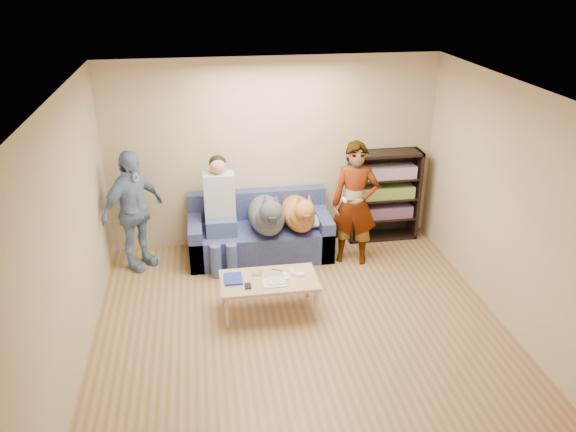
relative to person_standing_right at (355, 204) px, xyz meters
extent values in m
plane|color=olive|center=(-0.96, -1.70, -0.83)|extent=(5.00, 5.00, 0.00)
plane|color=white|center=(-0.96, -1.70, 1.77)|extent=(5.00, 5.00, 0.00)
plane|color=tan|center=(-0.96, 0.80, 0.47)|extent=(4.50, 0.00, 4.50)
plane|color=tan|center=(-0.96, -4.20, 0.47)|extent=(4.50, 0.00, 4.50)
plane|color=tan|center=(-3.21, -1.70, 0.47)|extent=(0.00, 5.00, 5.00)
plane|color=tan|center=(1.29, -1.70, 0.47)|extent=(0.00, 5.00, 5.00)
ellipsoid|color=#A3A3A8|center=(-0.50, 0.27, -0.33)|extent=(0.39, 0.33, 0.14)
imported|color=gray|center=(0.00, 0.00, 0.00)|extent=(0.70, 0.57, 1.65)
imported|color=#7AA2C3|center=(-2.83, 0.29, -0.03)|extent=(0.94, 0.93, 1.60)
cube|color=white|center=(-0.20, -0.20, 0.15)|extent=(0.04, 0.11, 0.03)
cube|color=#1C2C9A|center=(-1.66, -0.97, -0.39)|extent=(0.20, 0.26, 0.03)
cube|color=silver|center=(-1.21, -1.12, -0.40)|extent=(0.26, 0.20, 0.02)
cube|color=#C2B69B|center=(-1.18, -1.10, -0.38)|extent=(0.22, 0.17, 0.01)
cube|color=silver|center=(-1.38, -0.90, -0.38)|extent=(0.11, 0.06, 0.05)
cube|color=white|center=(-0.98, -0.92, -0.39)|extent=(0.04, 0.13, 0.03)
cube|color=white|center=(-0.90, -1.00, -0.39)|extent=(0.09, 0.06, 0.03)
cylinder|color=white|center=(-1.06, -1.04, -0.40)|extent=(0.07, 0.07, 0.02)
cylinder|color=white|center=(-1.06, -0.96, -0.40)|extent=(0.07, 0.07, 0.02)
cylinder|color=#CA541C|center=(-1.28, -1.18, -0.40)|extent=(0.13, 0.06, 0.01)
cylinder|color=black|center=(-1.14, -0.84, -0.40)|extent=(0.13, 0.08, 0.01)
cube|color=black|center=(-1.51, -1.14, -0.40)|extent=(0.07, 0.12, 0.02)
cube|color=#515B93|center=(-1.21, 0.35, -0.62)|extent=(1.90, 0.85, 0.42)
cube|color=#515B93|center=(-1.21, 0.68, -0.21)|extent=(1.90, 0.18, 0.40)
cube|color=#515B93|center=(-2.07, 0.35, -0.54)|extent=(0.18, 0.85, 0.58)
cube|color=#515B93|center=(-0.35, 0.35, -0.54)|extent=(0.18, 0.85, 0.58)
cube|color=#3C5184|center=(-1.73, 0.27, -0.30)|extent=(0.40, 0.38, 0.22)
cylinder|color=#455798|center=(-1.83, -0.15, -0.62)|extent=(0.14, 0.14, 0.47)
cylinder|color=#404A8E|center=(-1.63, -0.15, -0.62)|extent=(0.14, 0.14, 0.47)
cube|color=silver|center=(-1.73, 0.37, 0.09)|extent=(0.40, 0.24, 0.58)
sphere|color=tan|center=(-1.73, 0.37, 0.49)|extent=(0.21, 0.21, 0.21)
ellipsoid|color=black|center=(-1.73, 0.40, 0.52)|extent=(0.22, 0.22, 0.19)
ellipsoid|color=#54575F|center=(-1.13, 0.28, -0.20)|extent=(0.47, 0.99, 0.41)
sphere|color=#4F505A|center=(-1.13, -0.04, -0.10)|extent=(0.36, 0.36, 0.36)
sphere|color=#45484E|center=(-1.13, -0.22, 0.06)|extent=(0.29, 0.29, 0.29)
cube|color=black|center=(-1.13, -0.34, 0.02)|extent=(0.09, 0.14, 0.08)
cone|color=#464A50|center=(-1.19, -0.19, 0.21)|extent=(0.09, 0.09, 0.14)
cone|color=#494A52|center=(-1.06, -0.19, 0.21)|extent=(0.09, 0.09, 0.14)
cylinder|color=#45474E|center=(-1.13, 0.71, -0.24)|extent=(0.05, 0.32, 0.19)
ellipsoid|color=#BF753A|center=(-0.69, 0.30, -0.22)|extent=(0.44, 0.91, 0.38)
sphere|color=#AF5E35|center=(-0.69, 0.00, -0.13)|extent=(0.33, 0.33, 0.33)
sphere|color=#B06E36|center=(-0.69, -0.16, 0.02)|extent=(0.27, 0.27, 0.27)
cube|color=#51301C|center=(-0.69, -0.27, -0.01)|extent=(0.08, 0.13, 0.08)
cone|color=#AB7934|center=(-0.76, -0.14, 0.16)|extent=(0.08, 0.08, 0.13)
cone|color=#A97133|center=(-0.63, -0.14, 0.16)|extent=(0.08, 0.08, 0.13)
cylinder|color=#B46D37|center=(-0.69, 0.69, -0.25)|extent=(0.05, 0.30, 0.17)
cube|color=tan|center=(-1.26, -1.02, -0.43)|extent=(1.10, 0.60, 0.04)
cylinder|color=tan|center=(-1.76, -1.27, -0.64)|extent=(0.05, 0.05, 0.38)
cylinder|color=tan|center=(-0.76, -1.27, -0.64)|extent=(0.05, 0.05, 0.38)
cylinder|color=tan|center=(-1.76, -0.77, -0.64)|extent=(0.05, 0.05, 0.38)
cylinder|color=tan|center=(-0.76, -0.77, -0.64)|extent=(0.05, 0.05, 0.38)
cube|color=black|center=(0.11, 0.62, -0.18)|extent=(0.04, 0.34, 1.30)
cube|color=black|center=(1.07, 0.62, -0.18)|extent=(0.04, 0.34, 1.30)
cube|color=black|center=(0.59, 0.62, 0.45)|extent=(1.00, 0.34, 0.04)
cube|color=black|center=(0.59, 0.62, -0.81)|extent=(1.00, 0.34, 0.04)
cube|color=black|center=(0.59, 0.78, -0.18)|extent=(1.00, 0.02, 1.30)
cube|color=black|center=(0.59, 0.62, -0.51)|extent=(0.94, 0.32, 0.03)
cube|color=black|center=(0.59, 0.62, -0.21)|extent=(0.94, 0.32, 0.02)
cube|color=black|center=(0.59, 0.62, 0.09)|extent=(0.94, 0.32, 0.02)
cube|color=#B23333|center=(0.59, 0.60, -0.41)|extent=(0.84, 0.24, 0.17)
cube|color=gold|center=(0.59, 0.60, -0.11)|extent=(0.84, 0.24, 0.17)
cube|color=#994C99|center=(0.59, 0.60, 0.19)|extent=(0.84, 0.24, 0.17)
camera|label=1|loc=(-1.91, -6.44, 2.88)|focal=35.00mm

